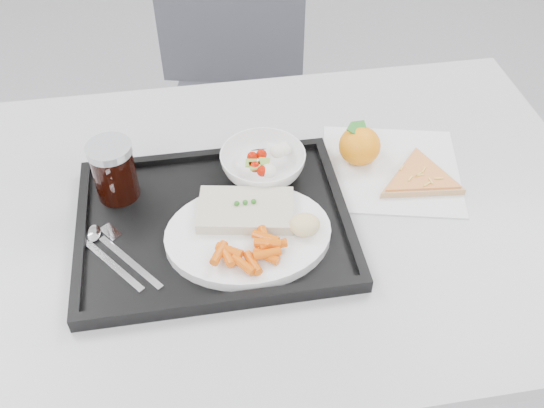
{
  "coord_description": "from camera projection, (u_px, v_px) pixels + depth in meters",
  "views": [
    {
      "loc": [
        -0.11,
        -0.44,
        1.5
      ],
      "look_at": [
        0.01,
        0.29,
        0.77
      ],
      "focal_mm": 40.0,
      "sensor_mm": 36.0,
      "label": 1
    }
  ],
  "objects": [
    {
      "name": "cola_glass",
      "position": [
        114.0,
        170.0,
        1.02
      ],
      "size": [
        0.08,
        0.08,
        0.11
      ],
      "color": "black",
      "rests_on": "tray"
    },
    {
      "name": "table",
      "position": [
        265.0,
        233.0,
        1.1
      ],
      "size": [
        1.2,
        0.8,
        0.75
      ],
      "color": "silver",
      "rests_on": "ground"
    },
    {
      "name": "bread_roll",
      "position": [
        304.0,
        225.0,
        0.96
      ],
      "size": [
        0.06,
        0.05,
        0.03
      ],
      "color": "tan",
      "rests_on": "dinner_plate"
    },
    {
      "name": "chair",
      "position": [
        237.0,
        82.0,
        1.71
      ],
      "size": [
        0.51,
        0.51,
        0.93
      ],
      "color": "#3E3F47",
      "rests_on": "ground"
    },
    {
      "name": "tangerine",
      "position": [
        360.0,
        146.0,
        1.12
      ],
      "size": [
        0.1,
        0.1,
        0.07
      ],
      "color": "#F95609",
      "rests_on": "napkin"
    },
    {
      "name": "fish_fillet",
      "position": [
        246.0,
        210.0,
        0.99
      ],
      "size": [
        0.17,
        0.12,
        0.03
      ],
      "color": "beige",
      "rests_on": "dinner_plate"
    },
    {
      "name": "tray",
      "position": [
        214.0,
        224.0,
        1.02
      ],
      "size": [
        0.45,
        0.35,
        0.03
      ],
      "color": "black",
      "rests_on": "table"
    },
    {
      "name": "salad_bowl",
      "position": [
        263.0,
        164.0,
        1.08
      ],
      "size": [
        0.15,
        0.15,
        0.05
      ],
      "color": "white",
      "rests_on": "tray"
    },
    {
      "name": "pizza_slice",
      "position": [
        420.0,
        178.0,
        1.1
      ],
      "size": [
        0.24,
        0.24,
        0.02
      ],
      "color": "#E1B867",
      "rests_on": "napkin"
    },
    {
      "name": "carrot_pile",
      "position": [
        252.0,
        251.0,
        0.93
      ],
      "size": [
        0.12,
        0.09,
        0.02
      ],
      "color": "#D95306",
      "rests_on": "dinner_plate"
    },
    {
      "name": "salad_contents",
      "position": [
        269.0,
        159.0,
        1.07
      ],
      "size": [
        0.09,
        0.08,
        0.02
      ],
      "color": "#A80E00",
      "rests_on": "salad_bowl"
    },
    {
      "name": "napkin",
      "position": [
        391.0,
        169.0,
        1.13
      ],
      "size": [
        0.3,
        0.29,
        0.0
      ],
      "color": "silver",
      "rests_on": "table"
    },
    {
      "name": "cutlery",
      "position": [
        111.0,
        250.0,
        0.97
      ],
      "size": [
        0.13,
        0.16,
        0.01
      ],
      "color": "silver",
      "rests_on": "tray"
    },
    {
      "name": "dinner_plate",
      "position": [
        248.0,
        235.0,
        0.98
      ],
      "size": [
        0.27,
        0.27,
        0.02
      ],
      "color": "white",
      "rests_on": "tray"
    }
  ]
}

